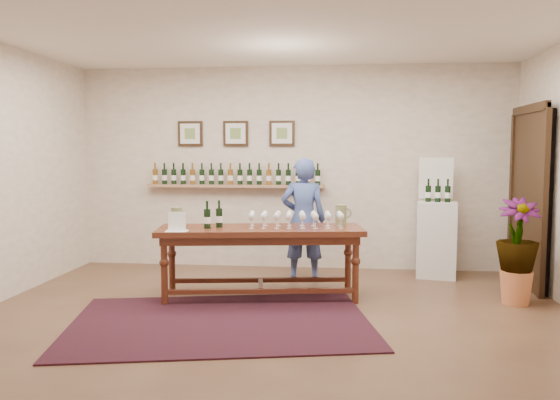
# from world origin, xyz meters

# --- Properties ---
(ground) EXTENTS (6.00, 6.00, 0.00)m
(ground) POSITION_xyz_m (0.00, 0.00, 0.00)
(ground) COLOR #543325
(ground) RESTS_ON ground
(room_shell) EXTENTS (6.00, 6.00, 6.00)m
(room_shell) POSITION_xyz_m (2.11, 1.86, 1.12)
(room_shell) COLOR silver
(room_shell) RESTS_ON ground
(rug) EXTENTS (3.13, 2.39, 0.01)m
(rug) POSITION_xyz_m (-0.47, -0.10, 0.01)
(rug) COLOR #47130C
(rug) RESTS_ON ground
(tasting_table) EXTENTS (2.31, 1.02, 0.79)m
(tasting_table) POSITION_xyz_m (-0.22, 0.82, 0.67)
(tasting_table) COLOR #422110
(tasting_table) RESTS_ON ground
(table_glasses) EXTENTS (1.31, 0.40, 0.18)m
(table_glasses) POSITION_xyz_m (0.17, 0.89, 0.88)
(table_glasses) COLOR white
(table_glasses) RESTS_ON tasting_table
(table_bottles) EXTENTS (0.30, 0.19, 0.30)m
(table_bottles) POSITION_xyz_m (-0.73, 0.73, 0.94)
(table_bottles) COLOR black
(table_bottles) RESTS_ON tasting_table
(pitcher_left) EXTENTS (0.15, 0.15, 0.22)m
(pitcher_left) POSITION_xyz_m (-1.14, 0.72, 0.91)
(pitcher_left) COLOR olive
(pitcher_left) RESTS_ON tasting_table
(pitcher_right) EXTENTS (0.19, 0.19, 0.23)m
(pitcher_right) POSITION_xyz_m (0.66, 1.09, 0.91)
(pitcher_right) COLOR olive
(pitcher_right) RESTS_ON tasting_table
(menu_card) EXTENTS (0.24, 0.18, 0.20)m
(menu_card) POSITION_xyz_m (-1.05, 0.46, 0.89)
(menu_card) COLOR white
(menu_card) RESTS_ON tasting_table
(display_pedestal) EXTENTS (0.57, 0.57, 0.98)m
(display_pedestal) POSITION_xyz_m (1.91, 2.12, 0.49)
(display_pedestal) COLOR silver
(display_pedestal) RESTS_ON ground
(pedestal_bottles) EXTENTS (0.32, 0.14, 0.31)m
(pedestal_bottles) POSITION_xyz_m (1.91, 2.10, 1.13)
(pedestal_bottles) COLOR black
(pedestal_bottles) RESTS_ON display_pedestal
(info_sign) EXTENTS (0.43, 0.10, 0.60)m
(info_sign) POSITION_xyz_m (1.91, 2.26, 1.28)
(info_sign) COLOR white
(info_sign) RESTS_ON display_pedestal
(potted_plant) EXTENTS (0.53, 0.53, 0.98)m
(potted_plant) POSITION_xyz_m (2.53, 0.87, 0.57)
(potted_plant) COLOR #CA7343
(potted_plant) RESTS_ON ground
(person) EXTENTS (0.58, 0.39, 1.55)m
(person) POSITION_xyz_m (0.20, 1.75, 0.77)
(person) COLOR #3D5091
(person) RESTS_ON ground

